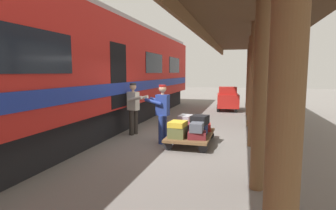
{
  "coord_description": "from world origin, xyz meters",
  "views": [
    {
      "loc": [
        -1.72,
        7.84,
        2.06
      ],
      "look_at": [
        0.3,
        0.55,
        1.15
      ],
      "focal_mm": 29.21,
      "sensor_mm": 36.0,
      "label": 1
    }
  ],
  "objects_px": {
    "suitcase_gray_aluminum": "(185,119)",
    "porter_in_overalls": "(162,112)",
    "suitcase_olive_duffel": "(178,132)",
    "suitcase_black_hardshell": "(200,120)",
    "suitcase_red_plastic": "(203,127)",
    "suitcase_maroon_trunk": "(197,135)",
    "suitcase_slate_roller": "(197,127)",
    "baggage_tug": "(228,99)",
    "suitcase_burgundy_valise": "(182,128)",
    "suitcase_yellow_case": "(178,124)",
    "luggage_cart": "(191,135)",
    "suitcase_orange_carryall": "(186,126)",
    "porter_by_door": "(134,107)",
    "suitcase_navy_fabric": "(200,129)",
    "train_car": "(77,72)"
  },
  "relations": [
    {
      "from": "suitcase_red_plastic",
      "to": "suitcase_burgundy_valise",
      "type": "distance_m",
      "value": 0.75
    },
    {
      "from": "suitcase_gray_aluminum",
      "to": "porter_by_door",
      "type": "bearing_deg",
      "value": -4.4
    },
    {
      "from": "suitcase_yellow_case",
      "to": "baggage_tug",
      "type": "height_order",
      "value": "baggage_tug"
    },
    {
      "from": "luggage_cart",
      "to": "porter_in_overalls",
      "type": "distance_m",
      "value": 1.07
    },
    {
      "from": "suitcase_slate_roller",
      "to": "baggage_tug",
      "type": "relative_size",
      "value": 0.25
    },
    {
      "from": "suitcase_red_plastic",
      "to": "porter_by_door",
      "type": "relative_size",
      "value": 0.28
    },
    {
      "from": "train_car",
      "to": "luggage_cart",
      "type": "xyz_separation_m",
      "value": [
        -3.84,
        0.25,
        -1.8
      ]
    },
    {
      "from": "suitcase_maroon_trunk",
      "to": "suitcase_slate_roller",
      "type": "distance_m",
      "value": 0.22
    },
    {
      "from": "train_car",
      "to": "baggage_tug",
      "type": "distance_m",
      "value": 8.45
    },
    {
      "from": "suitcase_yellow_case",
      "to": "suitcase_olive_duffel",
      "type": "bearing_deg",
      "value": 137.37
    },
    {
      "from": "porter_in_overalls",
      "to": "suitcase_maroon_trunk",
      "type": "bearing_deg",
      "value": 158.19
    },
    {
      "from": "suitcase_olive_duffel",
      "to": "suitcase_black_hardshell",
      "type": "distance_m",
      "value": 0.79
    },
    {
      "from": "train_car",
      "to": "suitcase_burgundy_valise",
      "type": "bearing_deg",
      "value": 176.04
    },
    {
      "from": "suitcase_orange_carryall",
      "to": "suitcase_slate_roller",
      "type": "distance_m",
      "value": 1.25
    },
    {
      "from": "train_car",
      "to": "suitcase_slate_roller",
      "type": "xyz_separation_m",
      "value": [
        -4.1,
        0.82,
        -1.44
      ]
    },
    {
      "from": "suitcase_orange_carryall",
      "to": "suitcase_yellow_case",
      "type": "height_order",
      "value": "suitcase_yellow_case"
    },
    {
      "from": "luggage_cart",
      "to": "suitcase_burgundy_valise",
      "type": "xyz_separation_m",
      "value": [
        0.26,
        -0.0,
        0.19
      ]
    },
    {
      "from": "suitcase_burgundy_valise",
      "to": "suitcase_slate_roller",
      "type": "bearing_deg",
      "value": 132.47
    },
    {
      "from": "suitcase_red_plastic",
      "to": "suitcase_black_hardshell",
      "type": "xyz_separation_m",
      "value": [
        0.0,
        0.54,
        0.31
      ]
    },
    {
      "from": "luggage_cart",
      "to": "suitcase_yellow_case",
      "type": "xyz_separation_m",
      "value": [
        0.26,
        0.54,
        0.41
      ]
    },
    {
      "from": "train_car",
      "to": "suitcase_orange_carryall",
      "type": "relative_size",
      "value": 34.26
    },
    {
      "from": "suitcase_gray_aluminum",
      "to": "baggage_tug",
      "type": "height_order",
      "value": "baggage_tug"
    },
    {
      "from": "suitcase_orange_carryall",
      "to": "suitcase_maroon_trunk",
      "type": "relative_size",
      "value": 1.25
    },
    {
      "from": "suitcase_navy_fabric",
      "to": "suitcase_red_plastic",
      "type": "height_order",
      "value": "suitcase_navy_fabric"
    },
    {
      "from": "suitcase_navy_fabric",
      "to": "suitcase_burgundy_valise",
      "type": "relative_size",
      "value": 0.87
    },
    {
      "from": "suitcase_olive_duffel",
      "to": "baggage_tug",
      "type": "height_order",
      "value": "baggage_tug"
    },
    {
      "from": "train_car",
      "to": "suitcase_slate_roller",
      "type": "distance_m",
      "value": 4.42
    },
    {
      "from": "train_car",
      "to": "suitcase_yellow_case",
      "type": "bearing_deg",
      "value": 167.56
    },
    {
      "from": "suitcase_slate_roller",
      "to": "suitcase_maroon_trunk",
      "type": "bearing_deg",
      "value": -89.21
    },
    {
      "from": "suitcase_slate_roller",
      "to": "baggage_tug",
      "type": "height_order",
      "value": "baggage_tug"
    },
    {
      "from": "suitcase_red_plastic",
      "to": "baggage_tug",
      "type": "relative_size",
      "value": 0.26
    },
    {
      "from": "train_car",
      "to": "suitcase_orange_carryall",
      "type": "xyz_separation_m",
      "value": [
        -3.58,
        -0.29,
        -1.65
      ]
    },
    {
      "from": "suitcase_maroon_trunk",
      "to": "luggage_cart",
      "type": "bearing_deg",
      "value": -64.24
    },
    {
      "from": "suitcase_burgundy_valise",
      "to": "suitcase_slate_roller",
      "type": "distance_m",
      "value": 0.79
    },
    {
      "from": "suitcase_red_plastic",
      "to": "suitcase_yellow_case",
      "type": "distance_m",
      "value": 1.23
    },
    {
      "from": "train_car",
      "to": "porter_by_door",
      "type": "distance_m",
      "value": 2.17
    },
    {
      "from": "suitcase_yellow_case",
      "to": "porter_in_overalls",
      "type": "distance_m",
      "value": 0.76
    },
    {
      "from": "train_car",
      "to": "suitcase_gray_aluminum",
      "type": "relative_size",
      "value": 36.88
    },
    {
      "from": "suitcase_yellow_case",
      "to": "luggage_cart",
      "type": "bearing_deg",
      "value": -116.02
    },
    {
      "from": "porter_by_door",
      "to": "suitcase_orange_carryall",
      "type": "bearing_deg",
      "value": 175.15
    },
    {
      "from": "baggage_tug",
      "to": "suitcase_olive_duffel",
      "type": "bearing_deg",
      "value": 83.5
    },
    {
      "from": "suitcase_red_plastic",
      "to": "suitcase_maroon_trunk",
      "type": "xyz_separation_m",
      "value": [
        0.0,
        1.08,
        -0.01
      ]
    },
    {
      "from": "suitcase_maroon_trunk",
      "to": "suitcase_burgundy_valise",
      "type": "xyz_separation_m",
      "value": [
        0.52,
        -0.54,
        0.05
      ]
    },
    {
      "from": "suitcase_maroon_trunk",
      "to": "porter_by_door",
      "type": "bearing_deg",
      "value": -28.19
    },
    {
      "from": "suitcase_olive_duffel",
      "to": "suitcase_burgundy_valise",
      "type": "relative_size",
      "value": 0.87
    },
    {
      "from": "suitcase_navy_fabric",
      "to": "porter_by_door",
      "type": "bearing_deg",
      "value": -16.74
    },
    {
      "from": "train_car",
      "to": "suitcase_maroon_trunk",
      "type": "relative_size",
      "value": 42.87
    },
    {
      "from": "suitcase_red_plastic",
      "to": "suitcase_maroon_trunk",
      "type": "height_order",
      "value": "suitcase_red_plastic"
    },
    {
      "from": "suitcase_gray_aluminum",
      "to": "porter_in_overalls",
      "type": "height_order",
      "value": "porter_in_overalls"
    },
    {
      "from": "luggage_cart",
      "to": "baggage_tug",
      "type": "height_order",
      "value": "baggage_tug"
    }
  ]
}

